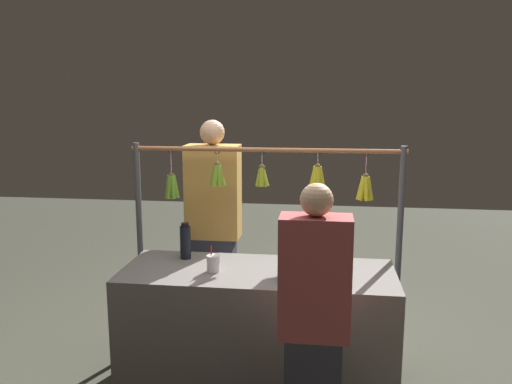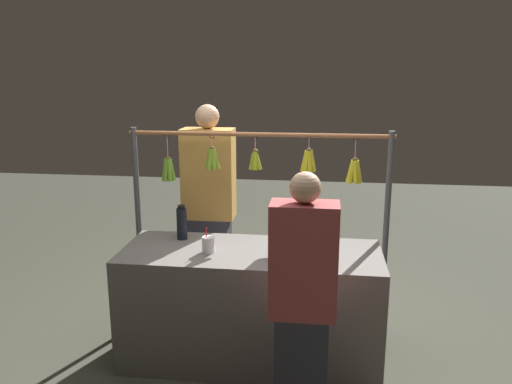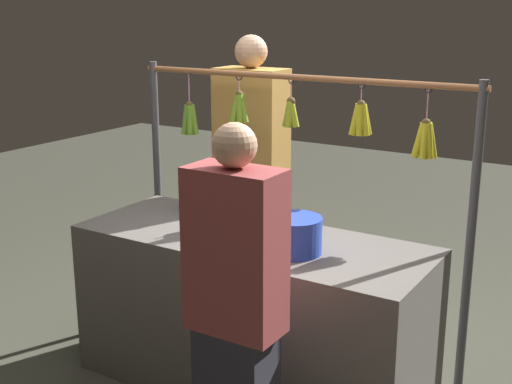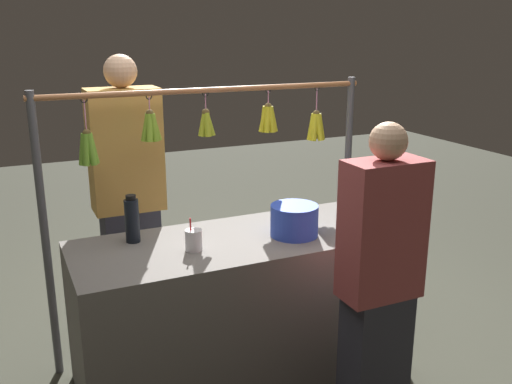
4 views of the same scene
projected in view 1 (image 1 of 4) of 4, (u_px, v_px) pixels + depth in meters
ground_plane at (258, 384)px, 3.58m from camera, size 12.00×12.00×0.00m
market_counter at (258, 328)px, 3.50m from camera, size 1.79×0.69×0.82m
display_rack at (267, 209)px, 3.79m from camera, size 1.97×0.13×1.60m
water_bottle at (185, 242)px, 3.66m from camera, size 0.08×0.08×0.26m
blue_bucket at (301, 263)px, 3.30m from camera, size 0.26×0.26×0.17m
drink_cup at (213, 263)px, 3.39m from camera, size 0.09×0.09×0.17m
vendor_person at (214, 233)px, 4.15m from camera, size 0.42×0.23×1.76m
customer_person at (314, 331)px, 2.69m from camera, size 0.36×0.20×1.52m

